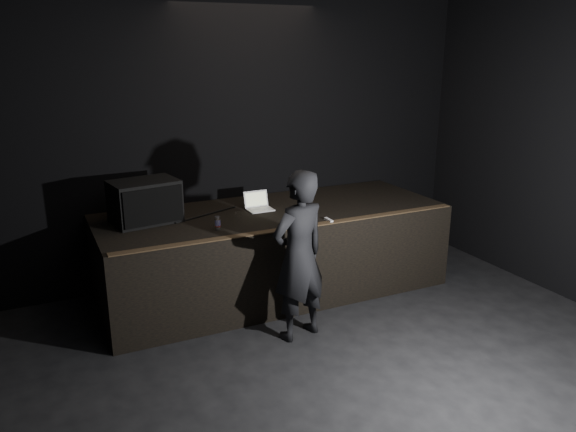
# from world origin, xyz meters

# --- Properties ---
(ground) EXTENTS (7.00, 7.00, 0.00)m
(ground) POSITION_xyz_m (0.00, 0.00, 0.00)
(ground) COLOR black
(ground) RESTS_ON ground
(room_walls) EXTENTS (6.10, 7.10, 3.52)m
(room_walls) POSITION_xyz_m (0.00, 0.00, 2.02)
(room_walls) COLOR black
(room_walls) RESTS_ON ground
(stage_riser) EXTENTS (4.00, 1.50, 1.00)m
(stage_riser) POSITION_xyz_m (0.00, 2.73, 0.50)
(stage_riser) COLOR black
(stage_riser) RESTS_ON ground
(riser_lip) EXTENTS (3.92, 0.10, 0.01)m
(riser_lip) POSITION_xyz_m (0.00, 2.02, 1.01)
(riser_lip) COLOR brown
(riser_lip) RESTS_ON stage_riser
(stage_monitor) EXTENTS (0.75, 0.60, 0.46)m
(stage_monitor) POSITION_xyz_m (-1.42, 2.91, 1.23)
(stage_monitor) COLOR black
(stage_monitor) RESTS_ON stage_riser
(cable) EXTENTS (0.81, 0.35, 0.02)m
(cable) POSITION_xyz_m (-0.76, 2.87, 1.01)
(cable) COLOR black
(cable) RESTS_ON stage_riser
(laptop) EXTENTS (0.29, 0.26, 0.20)m
(laptop) POSITION_xyz_m (-0.13, 2.85, 1.05)
(laptop) COLOR silver
(laptop) RESTS_ON stage_riser
(beer_can) EXTENTS (0.06, 0.06, 0.14)m
(beer_can) POSITION_xyz_m (-0.81, 2.32, 1.07)
(beer_can) COLOR silver
(beer_can) RESTS_ON stage_riser
(plastic_cup) EXTENTS (0.07, 0.07, 0.09)m
(plastic_cup) POSITION_xyz_m (-0.48, 2.57, 1.04)
(plastic_cup) COLOR white
(plastic_cup) RESTS_ON stage_riser
(wii_remote) EXTENTS (0.04, 0.15, 0.03)m
(wii_remote) POSITION_xyz_m (0.37, 2.08, 1.01)
(wii_remote) COLOR white
(wii_remote) RESTS_ON stage_riser
(person) EXTENTS (0.71, 0.55, 1.72)m
(person) POSITION_xyz_m (-0.23, 1.60, 0.86)
(person) COLOR black
(person) RESTS_ON ground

